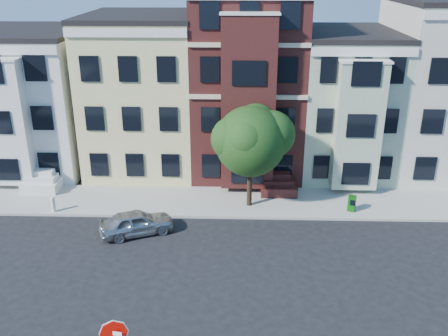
{
  "coord_description": "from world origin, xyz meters",
  "views": [
    {
      "loc": [
        -0.53,
        -18.74,
        13.24
      ],
      "look_at": [
        -1.22,
        3.29,
        4.2
      ],
      "focal_mm": 40.0,
      "sensor_mm": 36.0,
      "label": 1
    }
  ],
  "objects_px": {
    "parked_car": "(136,223)",
    "fire_hydrant": "(53,206)",
    "street_tree": "(250,146)",
    "newspaper_box": "(352,203)"
  },
  "relations": [
    {
      "from": "parked_car",
      "to": "fire_hydrant",
      "type": "height_order",
      "value": "parked_car"
    },
    {
      "from": "fire_hydrant",
      "to": "street_tree",
      "type": "bearing_deg",
      "value": 6.1
    },
    {
      "from": "street_tree",
      "to": "fire_hydrant",
      "type": "xyz_separation_m",
      "value": [
        -11.14,
        -1.19,
        -3.3
      ]
    },
    {
      "from": "parked_car",
      "to": "street_tree",
      "type": "bearing_deg",
      "value": -83.48
    },
    {
      "from": "street_tree",
      "to": "parked_car",
      "type": "xyz_separation_m",
      "value": [
        -5.97,
        -3.28,
        -3.16
      ]
    },
    {
      "from": "newspaper_box",
      "to": "parked_car",
      "type": "bearing_deg",
      "value": -144.84
    },
    {
      "from": "newspaper_box",
      "to": "fire_hydrant",
      "type": "bearing_deg",
      "value": -155.7
    },
    {
      "from": "parked_car",
      "to": "newspaper_box",
      "type": "xyz_separation_m",
      "value": [
        11.8,
        2.71,
        -0.05
      ]
    },
    {
      "from": "street_tree",
      "to": "newspaper_box",
      "type": "distance_m",
      "value": 6.68
    },
    {
      "from": "street_tree",
      "to": "parked_car",
      "type": "distance_m",
      "value": 7.51
    }
  ]
}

